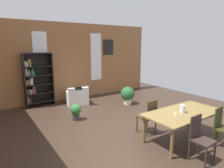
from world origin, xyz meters
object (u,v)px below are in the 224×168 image
dining_table (183,115)px  potted_plant_corner (76,111)px  dining_chair_near_right (222,126)px  potted_plant_by_shelf (128,94)px  armchair_white (77,98)px  dining_chair_far_left (149,115)px  vase_on_table (183,109)px  dining_chair_near_left (200,137)px  bookshelf_tall (36,79)px

dining_table → potted_plant_corner: 3.27m
dining_chair_near_right → potted_plant_corner: (-2.16, 3.51, -0.21)m
dining_table → potted_plant_by_shelf: bearing=76.4°
armchair_white → dining_chair_far_left: bearing=-82.0°
potted_plant_corner → potted_plant_by_shelf: bearing=9.6°
vase_on_table → dining_chair_far_left: bearing=118.5°
dining_chair_far_left → potted_plant_by_shelf: 2.73m
vase_on_table → dining_chair_near_left: dining_chair_near_left is taller
armchair_white → potted_plant_by_shelf: armchair_white is taller
dining_chair_near_left → dining_chair_near_right: same height
dining_chair_far_left → dining_chair_near_right: same height
dining_chair_near_left → dining_chair_far_left: bearing=89.7°
vase_on_table → bookshelf_tall: 5.49m
dining_chair_far_left → bookshelf_tall: bearing=113.8°
potted_plant_corner → dining_table: bearing=-58.4°
dining_table → dining_chair_far_left: 0.89m
dining_chair_near_right → dining_chair_far_left: bearing=121.6°
dining_table → bookshelf_tall: bearing=115.0°
dining_table → armchair_white: 4.42m
dining_chair_near_right → bookshelf_tall: (-2.79, 5.74, 0.55)m
dining_table → vase_on_table: vase_on_table is taller
dining_chair_near_right → dining_chair_near_left: bearing=180.0°
armchair_white → bookshelf_tall: bearing=152.9°
dining_table → vase_on_table: size_ratio=11.31×
dining_chair_near_right → potted_plant_by_shelf: 3.94m
dining_chair_near_left → dining_chair_near_right: 0.93m
dining_chair_near_left → potted_plant_by_shelf: (1.24, 3.93, -0.12)m
vase_on_table → armchair_white: (-0.91, 4.29, -0.55)m
dining_chair_far_left → potted_plant_corner: size_ratio=1.81×
dining_table → potted_plant_corner: bearing=121.6°
armchair_white → potted_plant_by_shelf: 2.06m
dining_chair_near_left → potted_plant_corner: bearing=109.3°
dining_chair_near_right → potted_plant_corner: 4.13m
dining_chair_near_right → potted_plant_by_shelf: dining_chair_near_right is taller
armchair_white → potted_plant_corner: (-0.74, -1.53, 0.02)m
dining_table → potted_plant_corner: size_ratio=3.96×
bookshelf_tall → potted_plant_corner: (0.63, -2.23, -0.77)m
armchair_white → potted_plant_corner: armchair_white is taller
dining_table → potted_plant_by_shelf: size_ratio=2.90×
dining_chair_near_left → bookshelf_tall: bookshelf_tall is taller
bookshelf_tall → armchair_white: bookshelf_tall is taller
dining_chair_far_left → armchair_white: size_ratio=1.00×
dining_chair_near_left → dining_chair_near_right: size_ratio=1.00×
potted_plant_by_shelf → potted_plant_corner: potted_plant_by_shelf is taller
dining_table → potted_plant_corner: (-1.70, 2.77, -0.37)m
potted_plant_by_shelf → vase_on_table: bearing=-104.5°
vase_on_table → potted_plant_corner: bearing=120.7°
armchair_white → vase_on_table: bearing=-78.1°
dining_table → dining_chair_far_left: size_ratio=2.18×
bookshelf_tall → dining_chair_far_left: bearing=-66.2°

